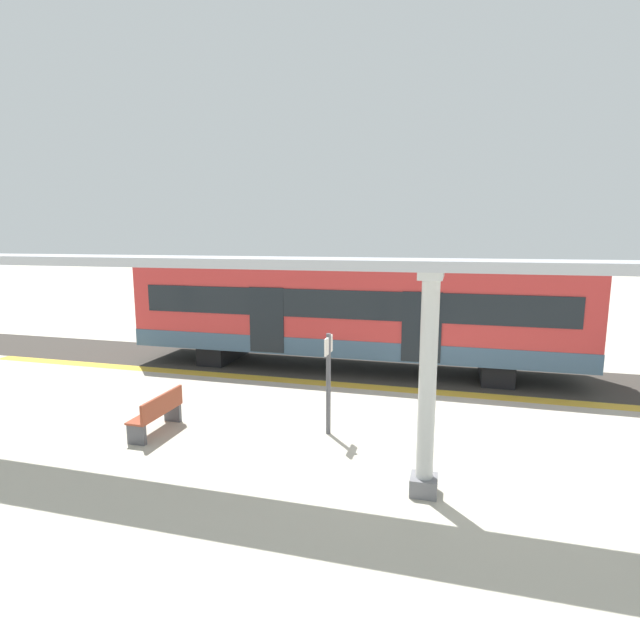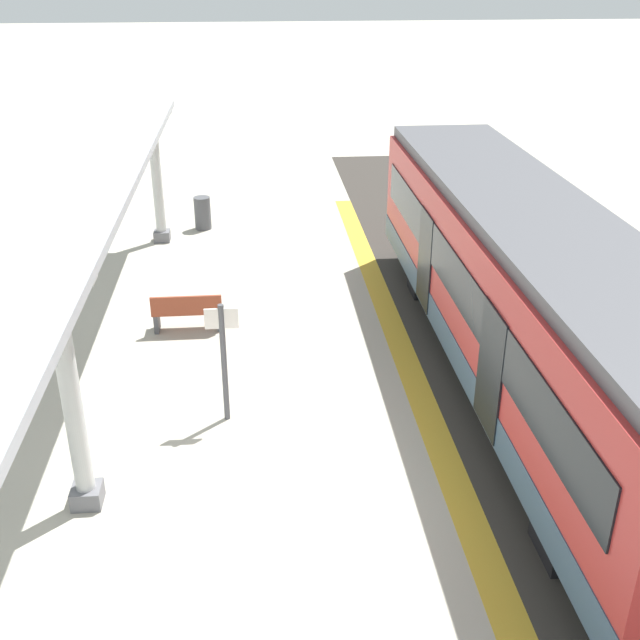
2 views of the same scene
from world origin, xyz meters
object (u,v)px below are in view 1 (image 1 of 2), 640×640
object	(u,v)px
train_near_carriage	(350,312)
canopy_pillar_second	(427,385)
platform_info_sign	(328,374)
bench_mid_platform	(158,413)

from	to	relation	value
train_near_carriage	canopy_pillar_second	bearing A→B (deg)	20.76
train_near_carriage	platform_info_sign	size ratio (longest dim) A/B	6.35
train_near_carriage	platform_info_sign	world-z (taller)	train_near_carriage
platform_info_sign	train_near_carriage	bearing A→B (deg)	-172.93
train_near_carriage	platform_info_sign	distance (m)	5.46
train_near_carriage	platform_info_sign	xyz separation A→B (m)	(5.39, 0.67, -0.51)
train_near_carriage	canopy_pillar_second	world-z (taller)	canopy_pillar_second
platform_info_sign	bench_mid_platform	bearing A→B (deg)	-75.74
canopy_pillar_second	bench_mid_platform	world-z (taller)	canopy_pillar_second
train_near_carriage	canopy_pillar_second	size ratio (longest dim) A/B	3.79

